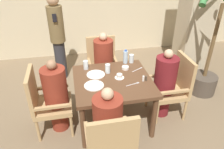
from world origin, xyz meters
name	(u,v)px	position (x,y,z in m)	size (l,w,h in m)	color
ground_plane	(113,119)	(0.00, 0.00, 0.00)	(16.00, 16.00, 0.00)	#7A664C
pillar_stone	(197,7)	(1.77, 1.10, 1.35)	(0.49, 0.49, 2.70)	#BCAD8E
dining_table	(113,85)	(0.00, 0.00, 0.63)	(1.06, 1.01, 0.72)	brown
chair_left_side	(46,100)	(-0.93, 0.00, 0.50)	(0.51, 0.51, 0.95)	tan
diner_in_left_chair	(56,96)	(-0.78, 0.00, 0.56)	(0.32, 0.32, 1.10)	maroon
chair_far_side	(102,63)	(0.00, 0.90, 0.50)	(0.51, 0.51, 0.95)	tan
diner_in_far_chair	(104,64)	(0.00, 0.76, 0.58)	(0.32, 0.32, 1.12)	maroon
chair_right_side	(173,85)	(0.93, 0.00, 0.50)	(0.51, 0.51, 0.95)	tan
diner_in_right_chair	(164,83)	(0.78, 0.00, 0.56)	(0.32, 0.32, 1.10)	maroon
chair_near_corner	(110,143)	(-0.21, -0.90, 0.50)	(0.51, 0.51, 0.95)	tan
diner_in_near_chair	(108,129)	(-0.21, -0.76, 0.57)	(0.32, 0.32, 1.11)	maroon
standing_host	(57,36)	(-0.74, 1.45, 0.87)	(0.28, 0.31, 1.62)	#2D2D33
potted_palm	(209,57)	(1.73, 0.41, 0.71)	(0.72, 0.79, 2.12)	#4C4238
plate_main_left	(96,75)	(-0.21, 0.17, 0.73)	(0.26, 0.26, 0.01)	white
plate_main_right	(94,86)	(-0.27, -0.11, 0.73)	(0.26, 0.26, 0.01)	white
teacup_with_saucer	(119,76)	(0.10, 0.02, 0.75)	(0.13, 0.13, 0.06)	white
bowl_small	(125,68)	(0.24, 0.25, 0.74)	(0.10, 0.10, 0.04)	white
water_bottle	(125,57)	(0.29, 0.44, 0.83)	(0.07, 0.07, 0.22)	silver
glass_tall_near	(108,69)	(-0.03, 0.20, 0.79)	(0.07, 0.07, 0.13)	silver
glass_tall_mid	(86,65)	(-0.33, 0.37, 0.79)	(0.07, 0.07, 0.13)	silver
glass_tall_far	(131,59)	(0.39, 0.44, 0.79)	(0.07, 0.07, 0.13)	silver
salt_shaker	(143,78)	(0.40, -0.12, 0.76)	(0.03, 0.03, 0.08)	white
pepper_shaker	(146,78)	(0.44, -0.12, 0.76)	(0.03, 0.03, 0.07)	#4C3D2D
fork_beside_plate	(134,84)	(0.25, -0.17, 0.72)	(0.19, 0.07, 0.00)	silver
knife_beside_plate	(138,69)	(0.42, 0.20, 0.72)	(0.19, 0.11, 0.00)	silver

